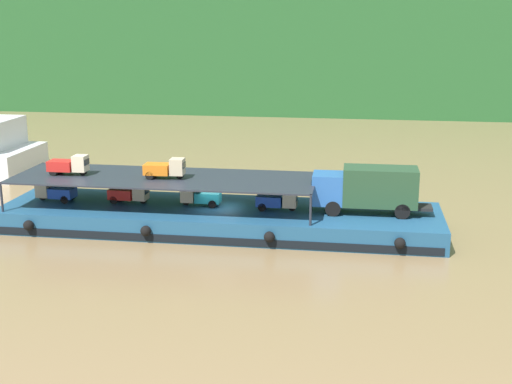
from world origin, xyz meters
TOP-DOWN VIEW (x-y plane):
  - ground_plane at (0.00, 0.00)m, footprint 400.00×400.00m
  - cargo_barge at (0.00, -0.03)m, footprint 29.90×7.83m
  - covered_lorry at (9.96, 0.18)m, footprint 7.87×2.35m
  - cargo_rack at (-3.80, 0.00)m, footprint 20.70×6.48m
  - mini_truck_lower_stern at (-11.76, -0.03)m, footprint 2.79×1.29m
  - mini_truck_lower_aft at (-6.41, 0.29)m, footprint 2.79×1.28m
  - mini_truck_lower_mid at (-1.38, 0.32)m, footprint 2.76×1.23m
  - mini_truck_lower_fore at (4.02, 0.04)m, footprint 2.77×1.25m
  - mini_truck_upper_stern at (-10.48, -0.25)m, footprint 2.74×1.21m
  - mini_truck_upper_mid at (-3.60, -0.32)m, footprint 2.77×1.25m

SIDE VIEW (x-z plane):
  - ground_plane at x=0.00m, z-range 0.00..0.00m
  - cargo_barge at x=0.00m, z-range 0.00..1.50m
  - mini_truck_lower_stern at x=-11.76m, z-range 1.50..2.88m
  - mini_truck_lower_aft at x=-6.41m, z-range 1.50..2.88m
  - mini_truck_lower_mid at x=-1.38m, z-range 1.50..2.88m
  - mini_truck_lower_fore at x=4.02m, z-range 1.50..2.88m
  - covered_lorry at x=9.96m, z-range 1.64..4.74m
  - cargo_rack at x=-3.80m, z-range 2.44..4.44m
  - mini_truck_upper_stern at x=-10.48m, z-range 3.50..4.88m
  - mini_truck_upper_mid at x=-3.60m, z-range 3.50..4.88m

